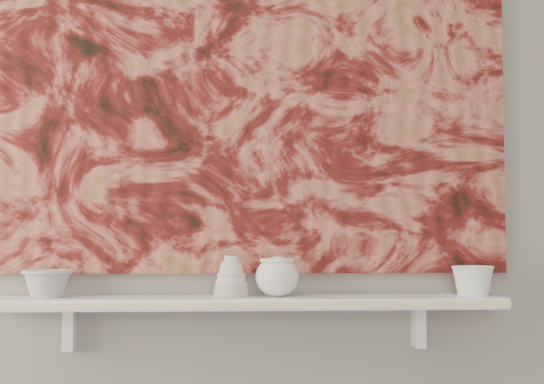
{
  "coord_description": "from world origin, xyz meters",
  "views": [
    {
      "loc": [
        -0.05,
        -0.57,
        1.1
      ],
      "look_at": [
        0.07,
        1.49,
        1.22
      ],
      "focal_mm": 50.0,
      "sensor_mm": 36.0,
      "label": 1
    }
  ],
  "objects": [
    {
      "name": "wall_back",
      "position": [
        0.0,
        1.6,
        1.35
      ],
      "size": [
        3.6,
        0.0,
        3.6
      ],
      "primitive_type": "plane",
      "rotation": [
        1.57,
        0.0,
        0.0
      ],
      "color": "gray",
      "rests_on": "floor"
    },
    {
      "name": "shelf",
      "position": [
        0.0,
        1.51,
        0.92
      ],
      "size": [
        1.4,
        0.18,
        0.03
      ],
      "primitive_type": "cube",
      "color": "white",
      "rests_on": "wall_back"
    },
    {
      "name": "shelf_stripe",
      "position": [
        0.0,
        1.41,
        0.92
      ],
      "size": [
        1.4,
        0.01,
        0.02
      ],
      "primitive_type": "cube",
      "color": "beige",
      "rests_on": "shelf"
    },
    {
      "name": "bracket_left",
      "position": [
        -0.49,
        1.57,
        0.84
      ],
      "size": [
        0.03,
        0.06,
        0.12
      ],
      "primitive_type": "cube",
      "color": "white",
      "rests_on": "wall_back"
    },
    {
      "name": "bracket_right",
      "position": [
        0.49,
        1.57,
        0.84
      ],
      "size": [
        0.03,
        0.06,
        0.12
      ],
      "primitive_type": "cube",
      "color": "white",
      "rests_on": "wall_back"
    },
    {
      "name": "painting",
      "position": [
        0.0,
        1.59,
        1.54
      ],
      "size": [
        1.5,
        0.02,
        1.1
      ],
      "primitive_type": "cube",
      "color": "#5D1514",
      "rests_on": "wall_back"
    },
    {
      "name": "house_motif",
      "position": [
        0.45,
        1.57,
        1.23
      ],
      "size": [
        0.09,
        0.0,
        0.08
      ],
      "primitive_type": "cube",
      "color": "black",
      "rests_on": "painting"
    },
    {
      "name": "bowl_grey",
      "position": [
        -0.54,
        1.51,
        0.97
      ],
      "size": [
        0.15,
        0.15,
        0.08
      ],
      "primitive_type": null,
      "rotation": [
        0.0,
        0.0,
        -0.11
      ],
      "color": "#9F9F9C",
      "rests_on": "shelf"
    },
    {
      "name": "cup_cream",
      "position": [
        0.08,
        1.51,
        0.98
      ],
      "size": [
        0.15,
        0.15,
        0.11
      ],
      "primitive_type": null,
      "rotation": [
        0.0,
        0.0,
        -0.3
      ],
      "color": "silver",
      "rests_on": "shelf"
    },
    {
      "name": "bell_vessel",
      "position": [
        -0.04,
        1.51,
        0.99
      ],
      "size": [
        0.12,
        0.12,
        0.11
      ],
      "primitive_type": null,
      "rotation": [
        0.0,
        0.0,
        -0.15
      ],
      "color": "beige",
      "rests_on": "shelf"
    },
    {
      "name": "bowl_white",
      "position": [
        0.63,
        1.51,
        0.97
      ],
      "size": [
        0.14,
        0.14,
        0.08
      ],
      "primitive_type": null,
      "rotation": [
        0.0,
        0.0,
        0.24
      ],
      "color": "white",
      "rests_on": "shelf"
    }
  ]
}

